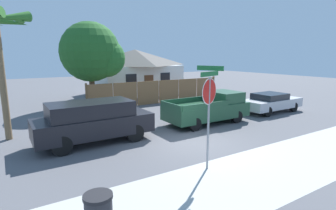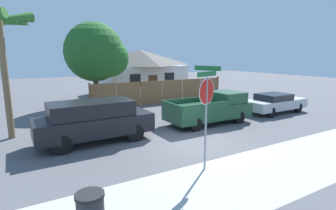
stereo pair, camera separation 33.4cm
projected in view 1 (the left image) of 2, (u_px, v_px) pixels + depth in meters
name	position (u px, v px, depth m)	size (l,w,h in m)	color
ground_plane	(193.00, 142.00, 11.52)	(80.00, 80.00, 0.00)	#56565B
sidewalk_strip	(260.00, 172.00, 8.51)	(36.00, 3.20, 0.01)	#B2B2AD
wooden_fence	(159.00, 92.00, 20.67)	(11.43, 0.12, 1.90)	brown
house	(136.00, 71.00, 25.73)	(8.25, 5.99, 4.30)	white
oak_tree	(94.00, 53.00, 19.05)	(4.54, 4.32, 6.15)	brown
red_suv	(93.00, 120.00, 11.25)	(4.94, 1.98, 1.81)	black
orange_pickup	(209.00, 108.00, 14.66)	(4.88, 2.03, 1.69)	#1E472D
parked_sedan	(271.00, 102.00, 17.46)	(4.46, 1.83, 1.28)	#B7B7BC
stop_sign	(209.00, 99.00, 8.37)	(1.01, 0.91, 3.43)	gray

